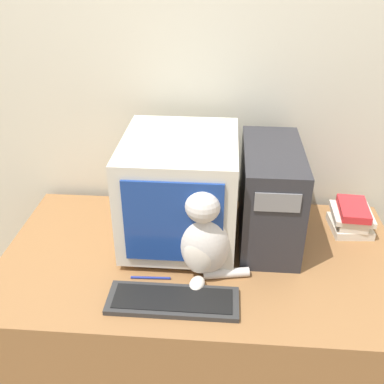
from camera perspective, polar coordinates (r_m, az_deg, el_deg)
wall_back at (r=1.93m, az=2.12°, el=12.98°), size 7.00×0.05×2.50m
desk at (r=1.99m, az=0.96°, el=-16.55°), size 1.52×0.83×0.74m
crt_monitor at (r=1.72m, az=-1.51°, el=0.30°), size 0.42×0.49×0.43m
computer_tower at (r=1.76m, az=9.86°, el=-0.40°), size 0.22×0.46×0.39m
keyboard at (r=1.54m, az=-2.44°, el=-13.61°), size 0.44×0.15×0.02m
cat at (r=1.57m, az=1.58°, el=-5.73°), size 0.28×0.25×0.36m
book_stack at (r=1.96m, az=19.56°, el=-3.11°), size 0.17×0.19×0.12m
pen at (r=1.64m, az=-5.28°, el=-10.80°), size 0.14×0.01×0.01m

